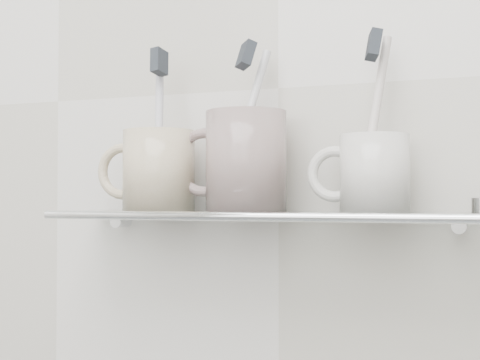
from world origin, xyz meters
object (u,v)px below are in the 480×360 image
at_px(shelf_glass, 262,215).
at_px(mug_center, 246,162).
at_px(mug_left, 159,171).
at_px(mug_right, 374,174).

height_order(shelf_glass, mug_center, mug_center).
distance_m(shelf_glass, mug_center, 0.07).
bearing_deg(mug_left, mug_right, 10.21).
bearing_deg(mug_left, shelf_glass, 8.07).
bearing_deg(mug_center, shelf_glass, -12.32).
height_order(mug_center, mug_right, mug_center).
distance_m(mug_center, mug_right, 0.15).
bearing_deg(mug_right, shelf_glass, -171.98).
bearing_deg(mug_center, mug_left, -179.17).
bearing_deg(mug_left, mug_center, 10.21).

